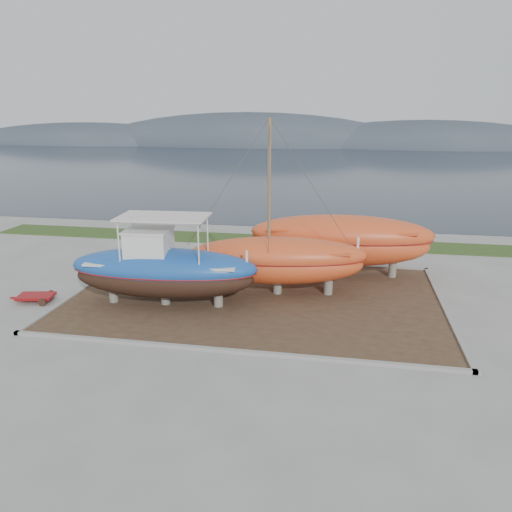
% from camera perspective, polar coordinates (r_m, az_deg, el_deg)
% --- Properties ---
extents(ground, '(140.00, 140.00, 0.00)m').
position_cam_1_polar(ground, '(21.65, -1.97, -8.47)').
color(ground, gray).
rests_on(ground, ground).
extents(dirt_patch, '(18.00, 12.00, 0.06)m').
position_cam_1_polar(dirt_patch, '(25.26, -0.04, -4.69)').
color(dirt_patch, '#422D1E').
rests_on(dirt_patch, ground).
extents(curb_frame, '(18.60, 12.60, 0.15)m').
position_cam_1_polar(curb_frame, '(25.24, -0.04, -4.60)').
color(curb_frame, gray).
rests_on(curb_frame, ground).
extents(grass_strip, '(44.00, 3.00, 0.08)m').
position_cam_1_polar(grass_strip, '(36.11, 3.26, 1.73)').
color(grass_strip, '#284219').
rests_on(grass_strip, ground).
extents(sea, '(260.00, 100.00, 0.04)m').
position_cam_1_polar(sea, '(89.77, 7.71, 10.24)').
color(sea, '#192433').
rests_on(sea, ground).
extents(mountain_ridge, '(200.00, 36.00, 20.00)m').
position_cam_1_polar(mountain_ridge, '(144.56, 8.85, 12.39)').
color(mountain_ridge, '#333D49').
rests_on(mountain_ridge, ground).
extents(blue_caique, '(9.20, 3.42, 4.34)m').
position_cam_1_polar(blue_caique, '(24.02, -10.54, -0.54)').
color(blue_caique, '#1B4FA9').
rests_on(blue_caique, dirt_patch).
extents(white_dinghy, '(4.01, 1.60, 1.19)m').
position_cam_1_polar(white_dinghy, '(28.95, -11.12, -0.95)').
color(white_dinghy, silver).
rests_on(white_dinghy, dirt_patch).
extents(orange_sailboat, '(9.26, 3.85, 8.71)m').
position_cam_1_polar(orange_sailboat, '(24.54, 2.57, 5.32)').
color(orange_sailboat, '#D14920').
rests_on(orange_sailboat, dirt_patch).
extents(orange_bare_hull, '(10.34, 3.52, 3.35)m').
position_cam_1_polar(orange_bare_hull, '(28.52, 9.63, 1.12)').
color(orange_bare_hull, '#D14920').
rests_on(orange_bare_hull, dirt_patch).
extents(red_trailer, '(2.71, 1.73, 0.36)m').
position_cam_1_polar(red_trailer, '(26.94, -23.84, -4.45)').
color(red_trailer, maroon).
rests_on(red_trailer, ground).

